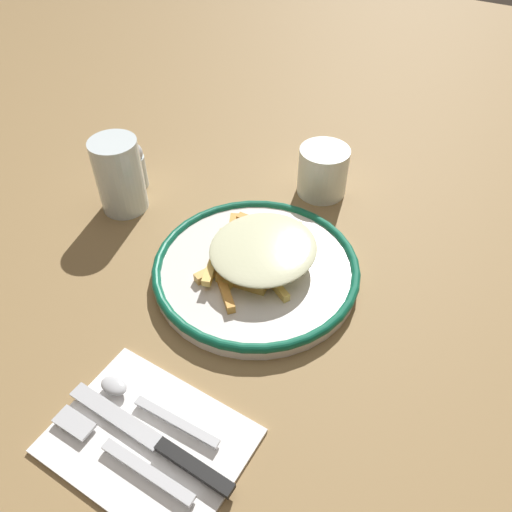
{
  "coord_description": "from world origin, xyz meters",
  "views": [
    {
      "loc": [
        -0.42,
        -0.23,
        0.51
      ],
      "look_at": [
        0.0,
        0.0,
        0.04
      ],
      "focal_mm": 35.62,
      "sensor_mm": 36.0,
      "label": 1
    }
  ],
  "objects_px": {
    "fork": "(121,454)",
    "salt_shaker": "(134,165)",
    "knife": "(162,446)",
    "spoon": "(138,399)",
    "plate": "(256,269)",
    "fries_heap": "(259,251)",
    "coffee_mug": "(323,171)",
    "napkin": "(149,440)",
    "water_glass": "(119,176)"
  },
  "relations": [
    {
      "from": "fries_heap",
      "to": "coffee_mug",
      "type": "bearing_deg",
      "value": -0.11
    },
    {
      "from": "plate",
      "to": "coffee_mug",
      "type": "relative_size",
      "value": 2.68
    },
    {
      "from": "fries_heap",
      "to": "water_glass",
      "type": "bearing_deg",
      "value": 84.55
    },
    {
      "from": "napkin",
      "to": "water_glass",
      "type": "relative_size",
      "value": 1.69
    },
    {
      "from": "fries_heap",
      "to": "napkin",
      "type": "height_order",
      "value": "fries_heap"
    },
    {
      "from": "napkin",
      "to": "knife",
      "type": "relative_size",
      "value": 0.95
    },
    {
      "from": "knife",
      "to": "salt_shaker",
      "type": "xyz_separation_m",
      "value": [
        0.35,
        0.31,
        0.03
      ]
    },
    {
      "from": "fries_heap",
      "to": "napkin",
      "type": "bearing_deg",
      "value": -175.92
    },
    {
      "from": "coffee_mug",
      "to": "salt_shaker",
      "type": "relative_size",
      "value": 1.32
    },
    {
      "from": "fork",
      "to": "salt_shaker",
      "type": "height_order",
      "value": "salt_shaker"
    },
    {
      "from": "water_glass",
      "to": "coffee_mug",
      "type": "xyz_separation_m",
      "value": [
        0.19,
        -0.26,
        -0.02
      ]
    },
    {
      "from": "fries_heap",
      "to": "fork",
      "type": "xyz_separation_m",
      "value": [
        -0.3,
        -0.01,
        -0.03
      ]
    },
    {
      "from": "water_glass",
      "to": "coffee_mug",
      "type": "relative_size",
      "value": 1.12
    },
    {
      "from": "napkin",
      "to": "water_glass",
      "type": "xyz_separation_m",
      "value": [
        0.3,
        0.27,
        0.05
      ]
    },
    {
      "from": "water_glass",
      "to": "plate",
      "type": "bearing_deg",
      "value": -97.3
    },
    {
      "from": "plate",
      "to": "knife",
      "type": "relative_size",
      "value": 1.34
    },
    {
      "from": "fries_heap",
      "to": "knife",
      "type": "height_order",
      "value": "fries_heap"
    },
    {
      "from": "plate",
      "to": "fork",
      "type": "bearing_deg",
      "value": -178.69
    },
    {
      "from": "fries_heap",
      "to": "spoon",
      "type": "relative_size",
      "value": 1.26
    },
    {
      "from": "knife",
      "to": "salt_shaker",
      "type": "relative_size",
      "value": 2.64
    },
    {
      "from": "fork",
      "to": "spoon",
      "type": "distance_m",
      "value": 0.06
    },
    {
      "from": "water_glass",
      "to": "coffee_mug",
      "type": "distance_m",
      "value": 0.32
    },
    {
      "from": "napkin",
      "to": "salt_shaker",
      "type": "height_order",
      "value": "salt_shaker"
    },
    {
      "from": "plate",
      "to": "fries_heap",
      "type": "xyz_separation_m",
      "value": [
        0.01,
        0.0,
        0.03
      ]
    },
    {
      "from": "fork",
      "to": "knife",
      "type": "xyz_separation_m",
      "value": [
        0.03,
        -0.03,
        0.0
      ]
    },
    {
      "from": "fork",
      "to": "coffee_mug",
      "type": "bearing_deg",
      "value": 0.76
    },
    {
      "from": "spoon",
      "to": "coffee_mug",
      "type": "xyz_separation_m",
      "value": [
        0.46,
        -0.02,
        0.03
      ]
    },
    {
      "from": "fries_heap",
      "to": "water_glass",
      "type": "distance_m",
      "value": 0.26
    },
    {
      "from": "fork",
      "to": "spoon",
      "type": "xyz_separation_m",
      "value": [
        0.06,
        0.02,
        0.0
      ]
    },
    {
      "from": "fork",
      "to": "spoon",
      "type": "relative_size",
      "value": 1.16
    },
    {
      "from": "spoon",
      "to": "water_glass",
      "type": "height_order",
      "value": "water_glass"
    },
    {
      "from": "fries_heap",
      "to": "spoon",
      "type": "height_order",
      "value": "fries_heap"
    },
    {
      "from": "coffee_mug",
      "to": "fries_heap",
      "type": "bearing_deg",
      "value": 179.89
    },
    {
      "from": "plate",
      "to": "fries_heap",
      "type": "bearing_deg",
      "value": 3.7
    },
    {
      "from": "fork",
      "to": "spoon",
      "type": "height_order",
      "value": "spoon"
    },
    {
      "from": "fork",
      "to": "spoon",
      "type": "bearing_deg",
      "value": 22.2
    },
    {
      "from": "knife",
      "to": "coffee_mug",
      "type": "relative_size",
      "value": 2.0
    },
    {
      "from": "spoon",
      "to": "coffee_mug",
      "type": "bearing_deg",
      "value": -2.0
    },
    {
      "from": "plate",
      "to": "napkin",
      "type": "xyz_separation_m",
      "value": [
        -0.26,
        -0.02,
        -0.01
      ]
    },
    {
      "from": "fries_heap",
      "to": "spoon",
      "type": "distance_m",
      "value": 0.25
    },
    {
      "from": "spoon",
      "to": "water_glass",
      "type": "bearing_deg",
      "value": 41.81
    },
    {
      "from": "coffee_mug",
      "to": "water_glass",
      "type": "bearing_deg",
      "value": 126.41
    },
    {
      "from": "napkin",
      "to": "fork",
      "type": "height_order",
      "value": "fork"
    },
    {
      "from": "spoon",
      "to": "coffee_mug",
      "type": "relative_size",
      "value": 1.44
    },
    {
      "from": "knife",
      "to": "fork",
      "type": "bearing_deg",
      "value": 130.5
    },
    {
      "from": "water_glass",
      "to": "salt_shaker",
      "type": "distance_m",
      "value": 0.06
    },
    {
      "from": "plate",
      "to": "spoon",
      "type": "bearing_deg",
      "value": 176.09
    },
    {
      "from": "coffee_mug",
      "to": "salt_shaker",
      "type": "xyz_separation_m",
      "value": [
        -0.13,
        0.27,
        0.0
      ]
    },
    {
      "from": "salt_shaker",
      "to": "plate",
      "type": "bearing_deg",
      "value": -107.55
    },
    {
      "from": "plate",
      "to": "coffee_mug",
      "type": "bearing_deg",
      "value": 0.03
    }
  ]
}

